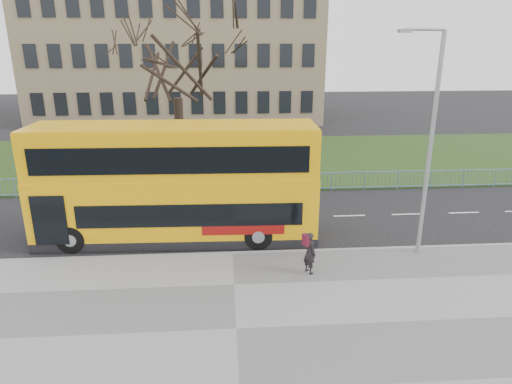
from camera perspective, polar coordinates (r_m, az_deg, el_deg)
ground at (r=20.40m, az=-3.06°, el=-5.99°), size 120.00×120.00×0.00m
pavement at (r=14.49m, az=-2.48°, el=-16.88°), size 80.00×10.50×0.12m
kerb at (r=18.96m, az=-2.96°, el=-7.74°), size 80.00×0.20×0.14m
grass_verge at (r=33.92m, az=-3.57°, el=4.11°), size 80.00×15.40×0.08m
guard_railing at (r=26.37m, az=-3.38°, el=1.04°), size 40.00×0.12×1.10m
bare_tree at (r=28.80m, az=-9.85°, el=13.41°), size 8.32×8.32×11.89m
civic_building at (r=53.80m, az=-9.58°, el=16.71°), size 30.00×15.00×14.00m
yellow_bus at (r=19.91m, az=-9.98°, el=1.44°), size 12.08×3.19×5.03m
pedestrian at (r=17.19m, az=6.71°, el=-7.56°), size 0.63×0.71×1.62m
street_lamp at (r=18.63m, az=20.79°, el=6.34°), size 1.85×0.39×8.73m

